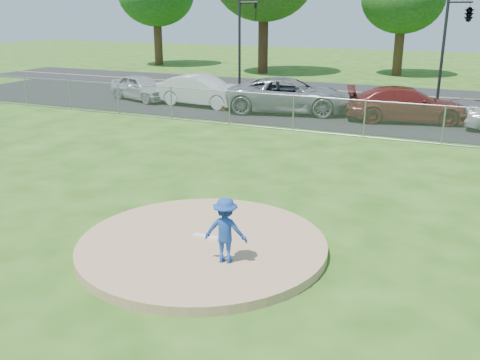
{
  "coord_description": "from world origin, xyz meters",
  "views": [
    {
      "loc": [
        5.09,
        -9.36,
        5.03
      ],
      "look_at": [
        0.0,
        2.0,
        1.0
      ],
      "focal_mm": 40.0,
      "sensor_mm": 36.0,
      "label": 1
    }
  ],
  "objects_px": {
    "traffic_cone": "(223,103)",
    "parked_car_darkred": "(407,104)",
    "pitcher": "(226,230)",
    "parked_car_gray": "(289,95)",
    "parked_car_silver": "(141,87)",
    "traffic_signal_left": "(243,35)",
    "parked_car_white": "(202,91)",
    "traffic_signal_center": "(467,16)"
  },
  "relations": [
    {
      "from": "traffic_signal_left",
      "to": "traffic_signal_center",
      "type": "xyz_separation_m",
      "value": [
        12.73,
        -0.0,
        1.25
      ]
    },
    {
      "from": "pitcher",
      "to": "parked_car_white",
      "type": "relative_size",
      "value": 0.27
    },
    {
      "from": "pitcher",
      "to": "parked_car_gray",
      "type": "bearing_deg",
      "value": -85.57
    },
    {
      "from": "traffic_signal_left",
      "to": "parked_car_silver",
      "type": "height_order",
      "value": "traffic_signal_left"
    },
    {
      "from": "traffic_signal_center",
      "to": "parked_car_white",
      "type": "distance_m",
      "value": 14.34
    },
    {
      "from": "parked_car_silver",
      "to": "parked_car_darkred",
      "type": "relative_size",
      "value": 0.77
    },
    {
      "from": "parked_car_silver",
      "to": "pitcher",
      "type": "bearing_deg",
      "value": -123.15
    },
    {
      "from": "parked_car_silver",
      "to": "parked_car_white",
      "type": "xyz_separation_m",
      "value": [
        4.03,
        -0.27,
        0.1
      ]
    },
    {
      "from": "pitcher",
      "to": "parked_car_darkred",
      "type": "xyz_separation_m",
      "value": [
        1.23,
        16.61,
        -0.07
      ]
    },
    {
      "from": "pitcher",
      "to": "traffic_cone",
      "type": "distance_m",
      "value": 17.48
    },
    {
      "from": "traffic_signal_center",
      "to": "parked_car_silver",
      "type": "relative_size",
      "value": 1.34
    },
    {
      "from": "traffic_signal_left",
      "to": "pitcher",
      "type": "height_order",
      "value": "traffic_signal_left"
    },
    {
      "from": "traffic_signal_left",
      "to": "parked_car_gray",
      "type": "xyz_separation_m",
      "value": [
        5.21,
        -6.12,
        -2.5
      ]
    },
    {
      "from": "traffic_cone",
      "to": "parked_car_white",
      "type": "distance_m",
      "value": 1.76
    },
    {
      "from": "pitcher",
      "to": "parked_car_gray",
      "type": "relative_size",
      "value": 0.22
    },
    {
      "from": "traffic_cone",
      "to": "parked_car_darkred",
      "type": "relative_size",
      "value": 0.14
    },
    {
      "from": "pitcher",
      "to": "traffic_cone",
      "type": "height_order",
      "value": "pitcher"
    },
    {
      "from": "parked_car_white",
      "to": "traffic_cone",
      "type": "bearing_deg",
      "value": -108.89
    },
    {
      "from": "traffic_signal_left",
      "to": "parked_car_darkred",
      "type": "xyz_separation_m",
      "value": [
        10.87,
        -6.04,
        -2.57
      ]
    },
    {
      "from": "traffic_signal_center",
      "to": "pitcher",
      "type": "height_order",
      "value": "traffic_signal_center"
    },
    {
      "from": "traffic_cone",
      "to": "parked_car_white",
      "type": "xyz_separation_m",
      "value": [
        -1.56,
        0.67,
        0.44
      ]
    },
    {
      "from": "traffic_cone",
      "to": "parked_car_white",
      "type": "relative_size",
      "value": 0.15
    },
    {
      "from": "traffic_signal_left",
      "to": "parked_car_white",
      "type": "bearing_deg",
      "value": -86.26
    },
    {
      "from": "parked_car_silver",
      "to": "parked_car_white",
      "type": "distance_m",
      "value": 4.04
    },
    {
      "from": "pitcher",
      "to": "parked_car_silver",
      "type": "distance_m",
      "value": 21.27
    },
    {
      "from": "traffic_cone",
      "to": "parked_car_gray",
      "type": "xyz_separation_m",
      "value": [
        3.24,
        0.84,
        0.49
      ]
    },
    {
      "from": "traffic_signal_center",
      "to": "parked_car_darkred",
      "type": "xyz_separation_m",
      "value": [
        -1.86,
        -6.04,
        -3.82
      ]
    },
    {
      "from": "pitcher",
      "to": "parked_car_gray",
      "type": "height_order",
      "value": "parked_car_gray"
    },
    {
      "from": "parked_car_darkred",
      "to": "traffic_signal_center",
      "type": "bearing_deg",
      "value": -31.16
    },
    {
      "from": "parked_car_darkred",
      "to": "traffic_signal_left",
      "type": "bearing_deg",
      "value": 46.92
    },
    {
      "from": "parked_car_silver",
      "to": "parked_car_gray",
      "type": "height_order",
      "value": "parked_car_gray"
    },
    {
      "from": "traffic_signal_center",
      "to": "parked_car_gray",
      "type": "relative_size",
      "value": 0.91
    },
    {
      "from": "parked_car_gray",
      "to": "parked_car_darkred",
      "type": "bearing_deg",
      "value": -101.92
    },
    {
      "from": "parked_car_white",
      "to": "parked_car_gray",
      "type": "distance_m",
      "value": 4.8
    },
    {
      "from": "traffic_signal_left",
      "to": "traffic_cone",
      "type": "distance_m",
      "value": 7.82
    },
    {
      "from": "parked_car_white",
      "to": "parked_car_darkred",
      "type": "xyz_separation_m",
      "value": [
        10.46,
        0.24,
        -0.02
      ]
    },
    {
      "from": "parked_car_darkred",
      "to": "traffic_cone",
      "type": "bearing_deg",
      "value": 81.84
    },
    {
      "from": "traffic_signal_left",
      "to": "traffic_cone",
      "type": "height_order",
      "value": "traffic_signal_left"
    },
    {
      "from": "traffic_signal_left",
      "to": "parked_car_white",
      "type": "xyz_separation_m",
      "value": [
        0.41,
        -6.28,
        -2.54
      ]
    },
    {
      "from": "parked_car_white",
      "to": "parked_car_gray",
      "type": "relative_size",
      "value": 0.8
    },
    {
      "from": "parked_car_silver",
      "to": "parked_car_white",
      "type": "bearing_deg",
      "value": -75.47
    },
    {
      "from": "pitcher",
      "to": "traffic_signal_left",
      "type": "bearing_deg",
      "value": -77.52
    }
  ]
}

